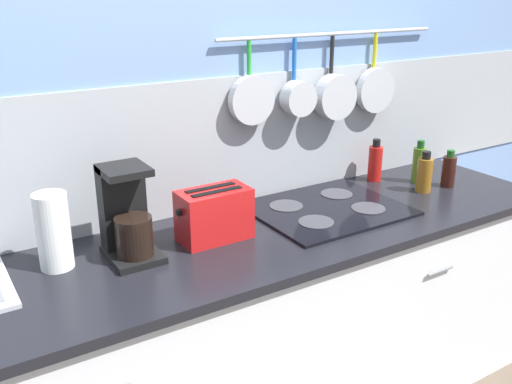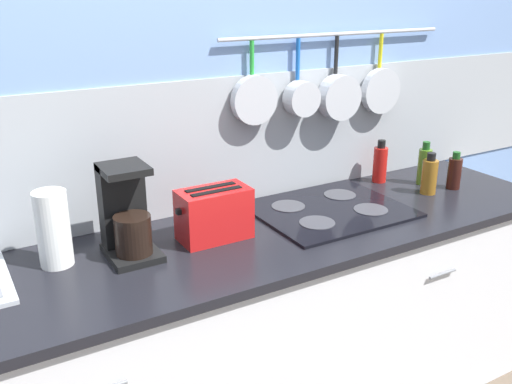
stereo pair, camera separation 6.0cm
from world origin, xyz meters
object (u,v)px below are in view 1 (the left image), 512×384
bottle_vinegar (425,174)px  bottle_cooking_wine (449,170)px  paper_towel_roll (53,231)px  bottle_olive_oil (375,162)px  bottle_dish_soap (419,164)px  coffee_maker (127,219)px  toaster (214,215)px

bottle_vinegar → bottle_cooking_wine: bearing=-3.5°
paper_towel_roll → bottle_vinegar: size_ratio=1.38×
bottle_olive_oil → bottle_vinegar: 0.25m
paper_towel_roll → bottle_olive_oil: (1.51, 0.11, -0.04)m
bottle_olive_oil → bottle_dish_soap: size_ratio=0.99×
bottle_olive_oil → bottle_vinegar: bearing=-71.4°
paper_towel_roll → bottle_dish_soap: paper_towel_roll is taller
coffee_maker → bottle_olive_oil: bearing=6.5°
bottle_olive_oil → bottle_cooking_wine: bearing=-46.8°
paper_towel_roll → bottle_cooking_wine: paper_towel_roll is taller
paper_towel_roll → coffee_maker: coffee_maker is taller
toaster → bottle_vinegar: toaster is taller
coffee_maker → bottle_cooking_wine: coffee_maker is taller
bottle_olive_oil → bottle_vinegar: size_ratio=1.08×
toaster → bottle_vinegar: 1.04m
bottle_olive_oil → coffee_maker: bearing=-173.5°
toaster → bottle_olive_oil: bottle_olive_oil is taller
toaster → bottle_cooking_wine: bearing=-2.9°
coffee_maker → bottle_cooking_wine: bearing=-3.8°
coffee_maker → bottle_vinegar: bearing=-3.8°
toaster → bottle_vinegar: size_ratio=1.47×
paper_towel_roll → toaster: 0.55m
toaster → bottle_cooking_wine: (1.19, -0.06, -0.02)m
bottle_olive_oil → bottle_cooking_wine: (0.23, -0.24, -0.01)m
paper_towel_roll → toaster: (0.55, -0.08, -0.03)m
toaster → bottle_olive_oil: 0.98m
coffee_maker → bottle_dish_soap: bearing=0.6°
coffee_maker → toaster: size_ratio=1.16×
bottle_vinegar → bottle_cooking_wine: bottle_vinegar is taller
bottle_dish_soap → bottle_cooking_wine: bearing=-57.5°
bottle_dish_soap → paper_towel_roll: bearing=179.2°
toaster → bottle_cooking_wine: size_ratio=1.60×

